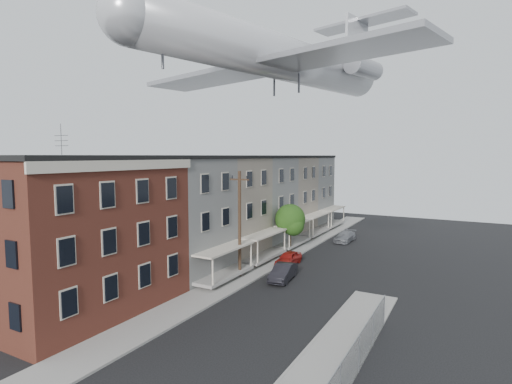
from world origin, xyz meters
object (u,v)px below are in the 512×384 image
(street_tree, at_px, (291,221))
(airplane, at_px, (283,58))
(utility_pole, at_px, (240,223))
(car_near, at_px, (288,258))
(car_far, at_px, (345,237))
(car_mid, at_px, (283,272))

(street_tree, xyz_separation_m, airplane, (2.53, -7.64, 14.81))
(utility_pole, bearing_deg, car_near, 70.26)
(utility_pole, height_order, car_far, utility_pole)
(car_near, bearing_deg, street_tree, 112.41)
(utility_pole, bearing_deg, car_far, 78.17)
(car_mid, xyz_separation_m, car_far, (0.28, 17.07, -0.06))
(utility_pole, distance_m, street_tree, 10.00)
(street_tree, bearing_deg, car_mid, -70.16)
(car_near, bearing_deg, utility_pole, -108.36)
(car_near, bearing_deg, airplane, -73.99)
(car_far, height_order, airplane, airplane)
(car_far, bearing_deg, utility_pole, -99.55)
(utility_pole, xyz_separation_m, car_mid, (3.52, 1.07, -4.00))
(street_tree, xyz_separation_m, car_far, (3.47, 8.22, -2.84))
(utility_pole, xyz_separation_m, car_near, (2.00, 5.57, -4.05))
(car_mid, bearing_deg, car_far, 81.91)
(utility_pole, height_order, airplane, airplane)
(street_tree, distance_m, airplane, 16.85)
(car_far, xyz_separation_m, airplane, (-0.94, -15.86, 17.64))
(utility_pole, relative_size, airplane, 0.30)
(car_near, xyz_separation_m, car_far, (1.80, 12.57, -0.02))
(car_near, distance_m, airplane, 17.95)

